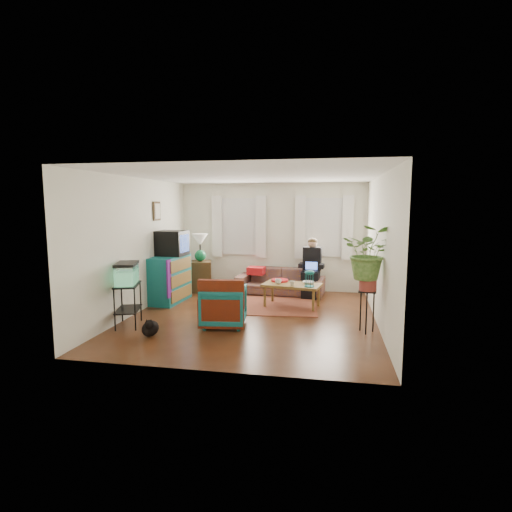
% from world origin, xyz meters
% --- Properties ---
extents(floor, '(4.50, 5.00, 0.01)m').
position_xyz_m(floor, '(0.00, 0.00, 0.00)').
color(floor, '#4F2B14').
rests_on(floor, ground).
extents(ceiling, '(4.50, 5.00, 0.01)m').
position_xyz_m(ceiling, '(0.00, 0.00, 2.60)').
color(ceiling, white).
rests_on(ceiling, wall_back).
extents(wall_back, '(4.50, 0.01, 2.60)m').
position_xyz_m(wall_back, '(0.00, 2.50, 1.30)').
color(wall_back, silver).
rests_on(wall_back, floor).
extents(wall_front, '(4.50, 0.01, 2.60)m').
position_xyz_m(wall_front, '(0.00, -2.50, 1.30)').
color(wall_front, silver).
rests_on(wall_front, floor).
extents(wall_left, '(0.01, 5.00, 2.60)m').
position_xyz_m(wall_left, '(-2.25, 0.00, 1.30)').
color(wall_left, silver).
rests_on(wall_left, floor).
extents(wall_right, '(0.01, 5.00, 2.60)m').
position_xyz_m(wall_right, '(2.25, 0.00, 1.30)').
color(wall_right, silver).
rests_on(wall_right, floor).
extents(window_left, '(1.08, 0.04, 1.38)m').
position_xyz_m(window_left, '(-0.80, 2.48, 1.55)').
color(window_left, white).
rests_on(window_left, wall_back).
extents(window_right, '(1.08, 0.04, 1.38)m').
position_xyz_m(window_right, '(1.25, 2.48, 1.55)').
color(window_right, white).
rests_on(window_right, wall_back).
extents(curtains_left, '(1.36, 0.06, 1.50)m').
position_xyz_m(curtains_left, '(-0.80, 2.40, 1.55)').
color(curtains_left, white).
rests_on(curtains_left, wall_back).
extents(curtains_right, '(1.36, 0.06, 1.50)m').
position_xyz_m(curtains_right, '(1.25, 2.40, 1.55)').
color(curtains_right, white).
rests_on(curtains_right, wall_back).
extents(picture_frame, '(0.04, 0.32, 0.40)m').
position_xyz_m(picture_frame, '(-2.21, 0.85, 1.95)').
color(picture_frame, '#3D2616').
rests_on(picture_frame, wall_left).
extents(area_rug, '(2.13, 1.77, 0.01)m').
position_xyz_m(area_rug, '(0.15, 0.88, 0.01)').
color(area_rug, brown).
rests_on(area_rug, floor).
extents(sofa, '(2.09, 0.98, 0.79)m').
position_xyz_m(sofa, '(0.27, 2.05, 0.40)').
color(sofa, brown).
rests_on(sofa, floor).
extents(seated_person, '(0.56, 0.67, 1.21)m').
position_xyz_m(seated_person, '(1.00, 1.98, 0.60)').
color(seated_person, black).
rests_on(seated_person, sofa).
extents(side_table, '(0.62, 0.62, 0.74)m').
position_xyz_m(side_table, '(-1.65, 1.96, 0.37)').
color(side_table, '#3D2817').
rests_on(side_table, floor).
extents(table_lamp, '(0.47, 0.47, 0.67)m').
position_xyz_m(table_lamp, '(-1.65, 1.96, 1.05)').
color(table_lamp, white).
rests_on(table_lamp, side_table).
extents(dresser, '(0.63, 1.15, 1.00)m').
position_xyz_m(dresser, '(-1.99, 0.85, 0.50)').
color(dresser, '#106265').
rests_on(dresser, floor).
extents(crt_tv, '(0.65, 0.60, 0.53)m').
position_xyz_m(crt_tv, '(-1.96, 0.96, 1.26)').
color(crt_tv, black).
rests_on(crt_tv, dresser).
extents(aquarium_stand, '(0.55, 0.74, 0.73)m').
position_xyz_m(aquarium_stand, '(-2.00, -0.92, 0.37)').
color(aquarium_stand, black).
rests_on(aquarium_stand, floor).
extents(aquarium, '(0.49, 0.67, 0.39)m').
position_xyz_m(aquarium, '(-2.00, -0.92, 0.93)').
color(aquarium, '#7FD899').
rests_on(aquarium, aquarium_stand).
extents(black_cat, '(0.35, 0.43, 0.32)m').
position_xyz_m(black_cat, '(-1.38, -1.39, 0.16)').
color(black_cat, black).
rests_on(black_cat, floor).
extents(armchair, '(0.82, 0.78, 0.76)m').
position_xyz_m(armchair, '(-0.38, -0.60, 0.38)').
color(armchair, '#105D60').
rests_on(armchair, floor).
extents(serape_throw, '(0.78, 0.27, 0.63)m').
position_xyz_m(serape_throw, '(-0.35, -0.89, 0.54)').
color(serape_throw, '#9E0A0A').
rests_on(serape_throw, armchair).
extents(coffee_table, '(1.25, 0.84, 0.48)m').
position_xyz_m(coffee_table, '(0.66, 0.90, 0.24)').
color(coffee_table, brown).
rests_on(coffee_table, floor).
extents(cup_a, '(0.15, 0.15, 0.10)m').
position_xyz_m(cup_a, '(0.38, 0.84, 0.53)').
color(cup_a, white).
rests_on(cup_a, coffee_table).
extents(cup_b, '(0.12, 0.12, 0.10)m').
position_xyz_m(cup_b, '(0.67, 0.70, 0.53)').
color(cup_b, beige).
rests_on(cup_b, coffee_table).
extents(bowl, '(0.27, 0.27, 0.06)m').
position_xyz_m(bowl, '(0.99, 0.94, 0.51)').
color(bowl, white).
rests_on(bowl, coffee_table).
extents(snack_tray, '(0.42, 0.42, 0.04)m').
position_xyz_m(snack_tray, '(0.38, 1.11, 0.50)').
color(snack_tray, '#B21414').
rests_on(snack_tray, coffee_table).
extents(birdcage, '(0.22, 0.22, 0.34)m').
position_xyz_m(birdcage, '(1.02, 0.67, 0.65)').
color(birdcage, '#115B6B').
rests_on(birdcage, coffee_table).
extents(plant_stand, '(0.33, 0.33, 0.70)m').
position_xyz_m(plant_stand, '(2.02, -0.54, 0.35)').
color(plant_stand, black).
rests_on(plant_stand, floor).
extents(potted_plant, '(0.89, 0.80, 0.89)m').
position_xyz_m(potted_plant, '(2.02, -0.54, 1.19)').
color(potted_plant, '#599947').
rests_on(potted_plant, plant_stand).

